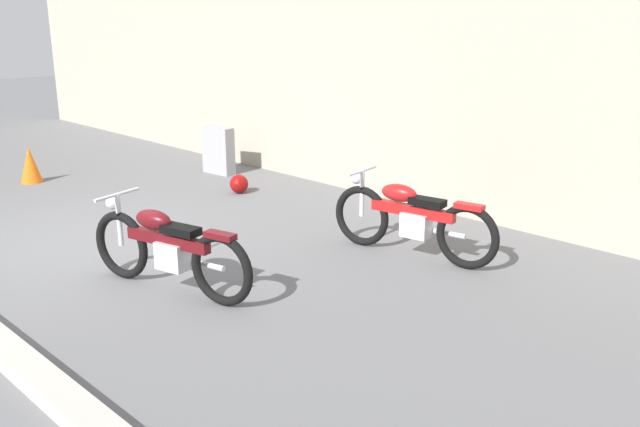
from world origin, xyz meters
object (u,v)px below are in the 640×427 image
motorcycle_maroon (167,248)px  motorcycle_red (411,218)px  helmet (239,184)px  traffic_cone (30,165)px  stone_marker (218,150)px

motorcycle_maroon → motorcycle_red: 2.54m
helmet → motorcycle_red: size_ratio=0.14×
traffic_cone → stone_marker: bearing=57.1°
helmet → traffic_cone: 3.30m
helmet → motorcycle_red: bearing=-5.9°
helmet → motorcycle_red: 3.37m
helmet → motorcycle_maroon: motorcycle_maroon is taller
traffic_cone → motorcycle_red: 6.26m
helmet → traffic_cone: bearing=-146.2°
helmet → traffic_cone: size_ratio=0.49×
stone_marker → helmet: stone_marker is taller
motorcycle_maroon → traffic_cone: bearing=-23.0°
stone_marker → motorcycle_maroon: 4.79m
stone_marker → helmet: 1.34m
motorcycle_maroon → motorcycle_red: bearing=-126.8°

